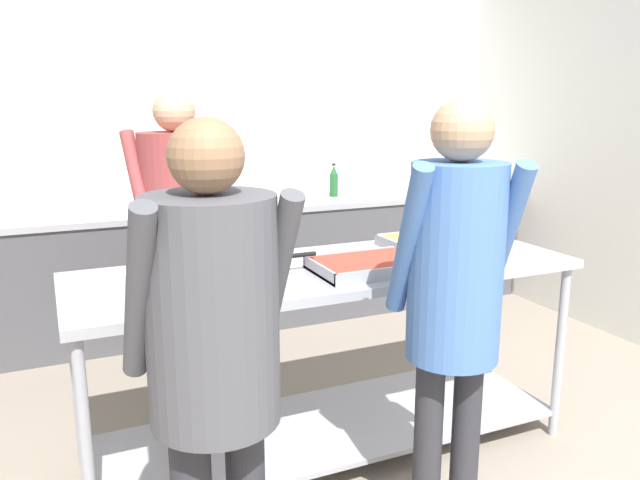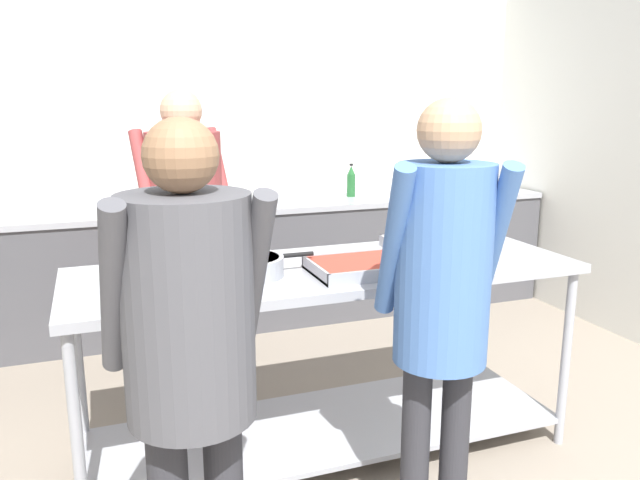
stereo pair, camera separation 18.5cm
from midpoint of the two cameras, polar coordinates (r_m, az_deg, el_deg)
wall_rear at (r=4.90m, az=-6.11°, el=8.98°), size 4.78×0.06×2.65m
back_counter at (r=4.68m, az=-4.75°, el=-2.01°), size 4.62×0.65×0.90m
serving_counter at (r=2.89m, az=2.54°, el=-8.08°), size 2.27×0.77×0.91m
plate_stack at (r=2.67m, az=-13.21°, el=-2.99°), size 0.25×0.25×0.05m
sauce_pan at (r=2.64m, az=-4.62°, el=-2.36°), size 0.45×0.31×0.08m
serving_tray_roast at (r=2.71m, az=6.16°, el=-2.42°), size 0.47×0.33×0.05m
serving_tray_vegetables at (r=3.19m, az=12.33°, el=-0.33°), size 0.49×0.33×0.05m
guest_serving_left at (r=2.19m, az=13.50°, el=-3.95°), size 0.48×0.40×1.65m
guest_serving_right at (r=1.84m, az=-9.04°, el=-8.53°), size 0.49×0.38×1.60m
cook_behind_counter at (r=3.31m, az=-10.58°, el=2.04°), size 0.53×0.41×1.69m
water_bottle at (r=4.87m, az=3.95°, el=5.35°), size 0.07×0.07×0.26m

